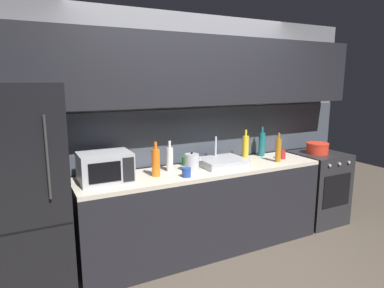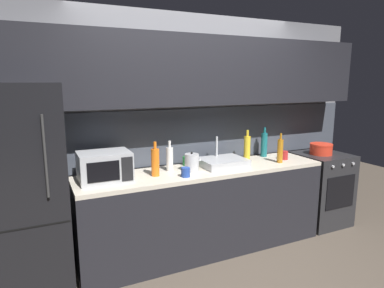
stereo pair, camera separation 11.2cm
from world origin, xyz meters
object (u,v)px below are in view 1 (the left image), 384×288
(wine_bottle_yellow, at_px, (245,148))
(wine_bottle_amber, at_px, (278,150))
(microwave, at_px, (105,167))
(wine_bottle_teal, at_px, (262,144))
(wine_bottle_white, at_px, (170,159))
(mug_red, at_px, (282,155))
(refrigerator, at_px, (22,194))
(mug_blue, at_px, (186,172))
(mug_green, at_px, (185,161))
(wine_bottle_orange, at_px, (156,162))
(kettle, at_px, (192,162))
(cooking_pot, at_px, (317,148))
(oven_range, at_px, (317,187))

(wine_bottle_yellow, xyz_separation_m, wine_bottle_amber, (0.28, -0.23, -0.01))
(microwave, xyz_separation_m, wine_bottle_teal, (1.93, 0.19, 0.01))
(wine_bottle_yellow, relative_size, wine_bottle_white, 1.14)
(wine_bottle_teal, bearing_deg, mug_red, -62.80)
(refrigerator, bearing_deg, mug_blue, -7.26)
(wine_bottle_teal, distance_m, mug_green, 1.03)
(wine_bottle_white, height_order, mug_red, wine_bottle_white)
(wine_bottle_teal, bearing_deg, wine_bottle_amber, -94.77)
(wine_bottle_orange, xyz_separation_m, mug_red, (1.57, 0.01, -0.09))
(mug_red, bearing_deg, wine_bottle_orange, -179.81)
(wine_bottle_teal, relative_size, wine_bottle_white, 1.15)
(wine_bottle_white, xyz_separation_m, mug_red, (1.38, -0.11, -0.08))
(microwave, relative_size, wine_bottle_amber, 1.39)
(wine_bottle_yellow, bearing_deg, wine_bottle_teal, 17.06)
(wine_bottle_amber, distance_m, mug_green, 1.05)
(kettle, relative_size, wine_bottle_white, 0.65)
(refrigerator, height_order, microwave, refrigerator)
(refrigerator, xyz_separation_m, wine_bottle_amber, (2.58, -0.12, 0.14))
(wine_bottle_orange, xyz_separation_m, wine_bottle_teal, (1.46, 0.23, 0.01))
(wine_bottle_yellow, xyz_separation_m, cooking_pot, (1.02, -0.11, -0.08))
(refrigerator, xyz_separation_m, wine_bottle_orange, (1.15, -0.02, 0.14))
(wine_bottle_white, bearing_deg, wine_bottle_yellow, 1.47)
(oven_range, xyz_separation_m, microwave, (-2.68, 0.02, 0.58))
(wine_bottle_orange, bearing_deg, mug_red, 0.19)
(mug_green, distance_m, mug_blue, 0.44)
(wine_bottle_amber, distance_m, cooking_pot, 0.75)
(mug_red, bearing_deg, cooking_pot, 1.82)
(cooking_pot, bearing_deg, mug_red, -178.18)
(oven_range, height_order, wine_bottle_yellow, wine_bottle_yellow)
(wine_bottle_orange, relative_size, cooking_pot, 1.23)
(refrigerator, xyz_separation_m, oven_range, (3.36, -0.00, -0.44))
(wine_bottle_yellow, bearing_deg, wine_bottle_amber, -38.88)
(microwave, bearing_deg, wine_bottle_amber, -4.04)
(oven_range, distance_m, kettle, 1.90)
(mug_green, xyz_separation_m, cooking_pot, (1.74, -0.22, 0.02))
(mug_green, bearing_deg, oven_range, -7.03)
(wine_bottle_white, relative_size, mug_red, 3.15)
(wine_bottle_yellow, xyz_separation_m, wine_bottle_teal, (0.31, 0.10, 0.00))
(wine_bottle_orange, bearing_deg, wine_bottle_teal, 9.07)
(wine_bottle_yellow, bearing_deg, cooking_pot, -6.30)
(wine_bottle_yellow, distance_m, wine_bottle_white, 0.95)
(refrigerator, bearing_deg, wine_bottle_teal, 4.57)
(wine_bottle_white, bearing_deg, wine_bottle_amber, -9.38)
(oven_range, xyz_separation_m, wine_bottle_orange, (-2.21, -0.02, 0.59))
(kettle, relative_size, wine_bottle_orange, 0.60)
(wine_bottle_orange, bearing_deg, cooking_pot, 0.64)
(mug_red, relative_size, mug_blue, 1.08)
(wine_bottle_yellow, xyz_separation_m, wine_bottle_white, (-0.95, -0.02, -0.02))
(wine_bottle_teal, relative_size, mug_green, 3.68)
(mug_blue, bearing_deg, wine_bottle_white, 101.75)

